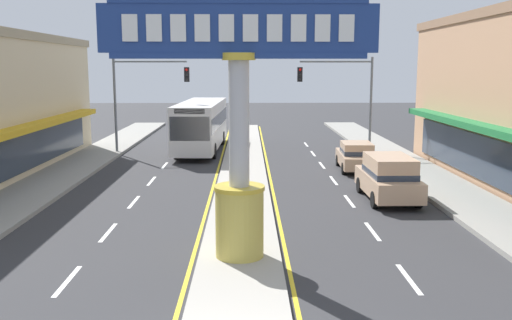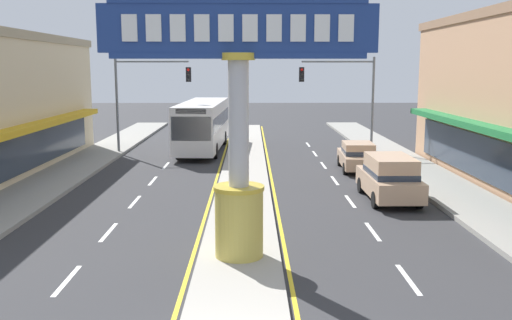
% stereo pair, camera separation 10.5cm
% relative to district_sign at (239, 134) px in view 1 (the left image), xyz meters
% --- Properties ---
extents(median_strip, '(2.40, 52.00, 0.14)m').
position_rel_district_sign_xyz_m(median_strip, '(-0.00, 11.68, -3.62)').
color(median_strip, '#A39E93').
rests_on(median_strip, ground).
extents(sidewalk_left, '(2.95, 60.00, 0.18)m').
position_rel_district_sign_xyz_m(sidewalk_left, '(-9.28, 9.68, -3.60)').
color(sidewalk_left, gray).
rests_on(sidewalk_left, ground).
extents(sidewalk_right, '(2.95, 60.00, 0.18)m').
position_rel_district_sign_xyz_m(sidewalk_right, '(9.28, 9.68, -3.60)').
color(sidewalk_right, gray).
rests_on(sidewalk_right, ground).
extents(lane_markings, '(9.14, 52.00, 0.01)m').
position_rel_district_sign_xyz_m(lane_markings, '(0.00, 10.33, -3.69)').
color(lane_markings, silver).
rests_on(lane_markings, ground).
extents(district_sign, '(7.62, 1.45, 7.26)m').
position_rel_district_sign_xyz_m(district_sign, '(0.00, 0.00, 0.00)').
color(district_sign, gold).
rests_on(district_sign, median_strip).
extents(traffic_light_left_side, '(4.86, 0.46, 6.20)m').
position_rel_district_sign_xyz_m(traffic_light_left_side, '(-6.44, 20.50, 0.55)').
color(traffic_light_left_side, slate).
rests_on(traffic_light_left_side, ground).
extents(traffic_light_right_side, '(4.86, 0.46, 6.20)m').
position_rel_district_sign_xyz_m(traffic_light_right_side, '(6.44, 20.64, 0.55)').
color(traffic_light_right_side, slate).
rests_on(traffic_light_right_side, ground).
extents(suv_near_right_lane, '(1.99, 4.61, 1.90)m').
position_rel_district_sign_xyz_m(suv_near_right_lane, '(6.15, 7.45, -2.71)').
color(suv_near_right_lane, tan).
rests_on(suv_near_right_lane, ground).
extents(sedan_far_right_lane, '(1.99, 4.38, 1.53)m').
position_rel_district_sign_xyz_m(sedan_far_right_lane, '(6.15, 14.51, -2.91)').
color(sedan_far_right_lane, tan).
rests_on(sedan_far_right_lane, ground).
extents(bus_near_left_lane, '(2.96, 11.29, 3.26)m').
position_rel_district_sign_xyz_m(bus_near_left_lane, '(-2.85, 22.08, -1.83)').
color(bus_near_left_lane, silver).
rests_on(bus_near_left_lane, ground).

